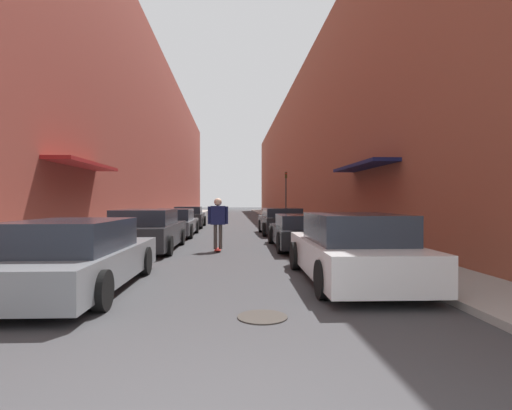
# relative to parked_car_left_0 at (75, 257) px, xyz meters

# --- Properties ---
(ground) EXTENTS (148.46, 148.46, 0.00)m
(ground) POSITION_rel_parked_car_left_0_xyz_m (2.63, 22.14, -0.61)
(ground) COLOR #38383A
(curb_strip_left) EXTENTS (1.80, 67.48, 0.12)m
(curb_strip_left) POSITION_rel_parked_car_left_0_xyz_m (-1.85, 28.89, -0.55)
(curb_strip_left) COLOR gray
(curb_strip_left) RESTS_ON ground
(curb_strip_right) EXTENTS (1.80, 67.48, 0.12)m
(curb_strip_right) POSITION_rel_parked_car_left_0_xyz_m (7.11, 28.89, -0.55)
(curb_strip_right) COLOR gray
(curb_strip_right) RESTS_ON ground
(building_row_left) EXTENTS (4.90, 67.48, 13.60)m
(building_row_left) POSITION_rel_parked_car_left_0_xyz_m (-4.75, 28.88, 6.19)
(building_row_left) COLOR brown
(building_row_left) RESTS_ON ground
(building_row_right) EXTENTS (4.90, 67.48, 11.67)m
(building_row_right) POSITION_rel_parked_car_left_0_xyz_m (10.01, 28.88, 5.22)
(building_row_right) COLOR brown
(building_row_right) RESTS_ON ground
(parked_car_left_0) EXTENTS (2.02, 4.74, 1.28)m
(parked_car_left_0) POSITION_rel_parked_car_left_0_xyz_m (0.00, 0.00, 0.00)
(parked_car_left_0) COLOR gray
(parked_car_left_0) RESTS_ON ground
(parked_car_left_1) EXTENTS (2.07, 4.80, 1.35)m
(parked_car_left_1) POSITION_rel_parked_car_left_0_xyz_m (0.02, 5.96, 0.03)
(parked_car_left_1) COLOR #232326
(parked_car_left_1) RESTS_ON ground
(parked_car_left_2) EXTENTS (2.06, 4.75, 1.26)m
(parked_car_left_2) POSITION_rel_parked_car_left_0_xyz_m (0.10, 11.32, -0.00)
(parked_car_left_2) COLOR #515459
(parked_car_left_2) RESTS_ON ground
(parked_car_left_3) EXTENTS (1.88, 4.57, 1.28)m
(parked_car_left_3) POSITION_rel_parked_car_left_0_xyz_m (0.16, 17.53, 0.02)
(parked_car_left_3) COLOR #232326
(parked_car_left_3) RESTS_ON ground
(parked_car_right_0) EXTENTS (2.00, 4.63, 1.37)m
(parked_car_right_0) POSITION_rel_parked_car_left_0_xyz_m (5.22, 0.49, 0.04)
(parked_car_right_0) COLOR silver
(parked_car_right_0) RESTS_ON ground
(parked_car_right_1) EXTENTS (2.02, 4.77, 1.16)m
(parked_car_right_1) POSITION_rel_parked_car_left_0_xyz_m (5.22, 6.23, -0.04)
(parked_car_right_1) COLOR black
(parked_car_right_1) RESTS_ON ground
(parked_car_right_2) EXTENTS (2.04, 4.15, 1.28)m
(parked_car_right_2) POSITION_rel_parked_car_left_0_xyz_m (5.23, 12.01, 0.02)
(parked_car_right_2) COLOR #232326
(parked_car_right_2) RESTS_ON ground
(skateboarder) EXTENTS (0.66, 0.78, 1.71)m
(skateboarder) POSITION_rel_parked_car_left_0_xyz_m (2.37, 5.56, 0.44)
(skateboarder) COLOR #B2231E
(skateboarder) RESTS_ON ground
(manhole_cover) EXTENTS (0.70, 0.70, 0.02)m
(manhole_cover) POSITION_rel_parked_car_left_0_xyz_m (3.24, -1.85, -0.60)
(manhole_cover) COLOR #332D28
(manhole_cover) RESTS_ON ground
(traffic_light) EXTENTS (0.16, 0.22, 3.69)m
(traffic_light) POSITION_rel_parked_car_left_0_xyz_m (6.88, 22.54, 1.77)
(traffic_light) COLOR #2D2D2D
(traffic_light) RESTS_ON curb_strip_right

